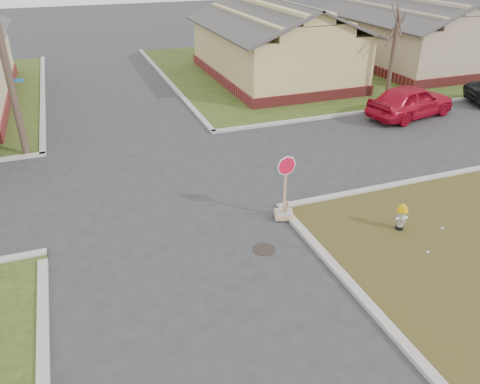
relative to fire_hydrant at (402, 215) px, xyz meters
name	(u,v)px	position (x,y,z in m)	size (l,w,h in m)	color
ground	(183,256)	(-6.36, 1.00, -0.52)	(120.00, 120.00, 0.00)	#2C2C2F
verge_far_right	(413,58)	(15.64, 19.00, -0.49)	(37.00, 19.00, 0.05)	#2D3F16
curbs	(149,179)	(-6.36, 6.00, -0.52)	(80.00, 40.00, 0.12)	#ABA39A
manhole	(264,249)	(-4.16, 0.50, -0.51)	(0.64, 0.64, 0.01)	black
side_house_yellow	(274,42)	(3.64, 17.50, 1.67)	(7.60, 11.60, 4.70)	maroon
side_house_tan	(409,32)	(13.64, 17.50, 1.67)	(7.60, 11.60, 4.70)	maroon
tree_mid_right	(392,59)	(7.64, 11.20, 1.63)	(0.22, 0.22, 4.20)	#483329
fire_hydrant	(402,215)	(0.00, 0.00, 0.00)	(0.32, 0.32, 0.85)	black
stop_sign	(284,204)	(-2.92, 1.85, -0.02)	(0.59, 0.57, 2.06)	tan
red_sedan	(411,101)	(6.88, 8.36, 0.28)	(1.88, 4.68, 1.59)	#AA0C22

